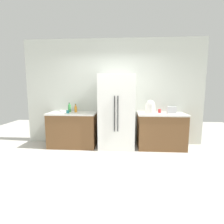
{
  "coord_description": "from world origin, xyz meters",
  "views": [
    {
      "loc": [
        0.25,
        -2.99,
        1.53
      ],
      "look_at": [
        0.04,
        0.39,
        1.06
      ],
      "focal_mm": 26.76,
      "sensor_mm": 36.0,
      "label": 1
    }
  ],
  "objects_px": {
    "cup_b": "(160,111)",
    "rice_cooker": "(150,107)",
    "refrigerator": "(117,112)",
    "bottle_a": "(69,108)",
    "toaster": "(171,110)",
    "bottle_b": "(76,109)",
    "bowl_a": "(62,111)",
    "cup_a": "(68,112)"
  },
  "relations": [
    {
      "from": "bowl_a",
      "to": "cup_a",
      "type": "bearing_deg",
      "value": -45.88
    },
    {
      "from": "rice_cooker",
      "to": "bottle_a",
      "type": "xyz_separation_m",
      "value": [
        -2.14,
        0.09,
        -0.06
      ]
    },
    {
      "from": "rice_cooker",
      "to": "bottle_a",
      "type": "bearing_deg",
      "value": 177.63
    },
    {
      "from": "refrigerator",
      "to": "bottle_b",
      "type": "relative_size",
      "value": 8.51
    },
    {
      "from": "bottle_a",
      "to": "bottle_b",
      "type": "distance_m",
      "value": 0.19
    },
    {
      "from": "refrigerator",
      "to": "bottle_a",
      "type": "relative_size",
      "value": 7.56
    },
    {
      "from": "cup_a",
      "to": "bowl_a",
      "type": "bearing_deg",
      "value": 134.12
    },
    {
      "from": "rice_cooker",
      "to": "bowl_a",
      "type": "height_order",
      "value": "rice_cooker"
    },
    {
      "from": "refrigerator",
      "to": "cup_b",
      "type": "xyz_separation_m",
      "value": [
        1.12,
        0.13,
        0.01
      ]
    },
    {
      "from": "cup_a",
      "to": "bowl_a",
      "type": "xyz_separation_m",
      "value": [
        -0.22,
        0.23,
        -0.01
      ]
    },
    {
      "from": "cup_a",
      "to": "rice_cooker",
      "type": "bearing_deg",
      "value": 4.45
    },
    {
      "from": "toaster",
      "to": "bowl_a",
      "type": "distance_m",
      "value": 2.87
    },
    {
      "from": "cup_a",
      "to": "bottle_b",
      "type": "bearing_deg",
      "value": 55.07
    },
    {
      "from": "toaster",
      "to": "bottle_b",
      "type": "relative_size",
      "value": 0.98
    },
    {
      "from": "cup_a",
      "to": "cup_b",
      "type": "distance_m",
      "value": 2.38
    },
    {
      "from": "refrigerator",
      "to": "toaster",
      "type": "bearing_deg",
      "value": 2.52
    },
    {
      "from": "toaster",
      "to": "bottle_b",
      "type": "distance_m",
      "value": 2.5
    },
    {
      "from": "rice_cooker",
      "to": "cup_a",
      "type": "xyz_separation_m",
      "value": [
        -2.11,
        -0.16,
        -0.12
      ]
    },
    {
      "from": "bottle_b",
      "to": "bowl_a",
      "type": "distance_m",
      "value": 0.37
    },
    {
      "from": "refrigerator",
      "to": "rice_cooker",
      "type": "height_order",
      "value": "refrigerator"
    },
    {
      "from": "bottle_a",
      "to": "cup_a",
      "type": "relative_size",
      "value": 3.24
    },
    {
      "from": "cup_b",
      "to": "rice_cooker",
      "type": "bearing_deg",
      "value": -163.01
    },
    {
      "from": "cup_b",
      "to": "bottle_a",
      "type": "bearing_deg",
      "value": 179.78
    },
    {
      "from": "bottle_a",
      "to": "cup_b",
      "type": "xyz_separation_m",
      "value": [
        2.4,
        -0.01,
        -0.06
      ]
    },
    {
      "from": "bottle_a",
      "to": "refrigerator",
      "type": "bearing_deg",
      "value": -6.37
    },
    {
      "from": "refrigerator",
      "to": "cup_a",
      "type": "xyz_separation_m",
      "value": [
        -1.25,
        -0.11,
        0.01
      ]
    },
    {
      "from": "toaster",
      "to": "bottle_b",
      "type": "bearing_deg",
      "value": 179.07
    },
    {
      "from": "cup_b",
      "to": "toaster",
      "type": "bearing_deg",
      "value": -14.35
    },
    {
      "from": "bottle_a",
      "to": "cup_a",
      "type": "xyz_separation_m",
      "value": [
        0.03,
        -0.25,
        -0.07
      ]
    },
    {
      "from": "refrigerator",
      "to": "bottle_b",
      "type": "distance_m",
      "value": 1.11
    },
    {
      "from": "bottle_a",
      "to": "cup_a",
      "type": "distance_m",
      "value": 0.26
    },
    {
      "from": "toaster",
      "to": "cup_b",
      "type": "xyz_separation_m",
      "value": [
        -0.28,
        0.07,
        -0.04
      ]
    },
    {
      "from": "rice_cooker",
      "to": "bowl_a",
      "type": "distance_m",
      "value": 2.33
    },
    {
      "from": "bottle_b",
      "to": "bowl_a",
      "type": "xyz_separation_m",
      "value": [
        -0.37,
        0.02,
        -0.06
      ]
    },
    {
      "from": "refrigerator",
      "to": "rice_cooker",
      "type": "distance_m",
      "value": 0.87
    },
    {
      "from": "bottle_b",
      "to": "bowl_a",
      "type": "relative_size",
      "value": 1.36
    },
    {
      "from": "refrigerator",
      "to": "cup_b",
      "type": "bearing_deg",
      "value": 6.81
    },
    {
      "from": "toaster",
      "to": "rice_cooker",
      "type": "xyz_separation_m",
      "value": [
        -0.54,
        -0.01,
        0.08
      ]
    },
    {
      "from": "rice_cooker",
      "to": "cup_a",
      "type": "relative_size",
      "value": 4.34
    },
    {
      "from": "cup_a",
      "to": "cup_b",
      "type": "height_order",
      "value": "cup_b"
    },
    {
      "from": "bottle_a",
      "to": "rice_cooker",
      "type": "bearing_deg",
      "value": -2.37
    },
    {
      "from": "bottle_a",
      "to": "bottle_b",
      "type": "bearing_deg",
      "value": -12.73
    }
  ]
}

